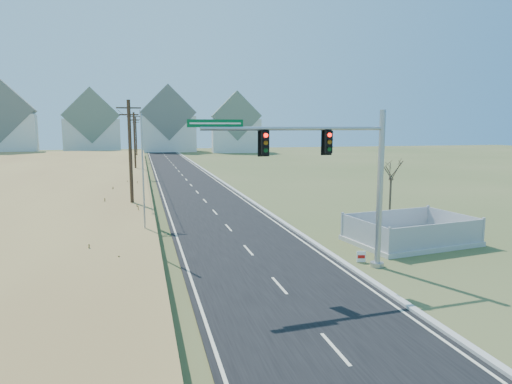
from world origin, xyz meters
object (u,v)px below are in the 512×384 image
fence_enclosure (410,238)px  bare_tree (391,168)px  open_sign (361,257)px  traffic_signal_mast (346,175)px  flagpole (144,197)px

fence_enclosure → bare_tree: 7.18m
fence_enclosure → open_sign: (-4.80, -2.99, 0.00)m
traffic_signal_mast → flagpole: size_ratio=1.26×
open_sign → flagpole: flagpole is taller
open_sign → fence_enclosure: bearing=45.0°
flagpole → bare_tree: size_ratio=1.56×
open_sign → flagpole: size_ratio=0.08×
traffic_signal_mast → flagpole: traffic_signal_mast is taller
bare_tree → traffic_signal_mast: bearing=-130.1°
fence_enclosure → flagpole: bearing=163.9°
open_sign → bare_tree: bearing=65.5°
fence_enclosure → bare_tree: bearing=63.0°
flagpole → bare_tree: bearing=11.5°
open_sign → flagpole: (-10.88, 5.20, 2.79)m
flagpole → fence_enclosure: bearing=-8.0°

